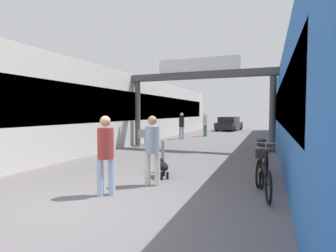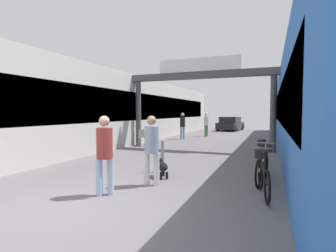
% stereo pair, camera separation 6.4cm
% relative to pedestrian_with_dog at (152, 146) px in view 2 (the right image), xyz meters
% --- Properties ---
extents(ground_plane, '(80.00, 80.00, 0.00)m').
position_rel_pedestrian_with_dog_xyz_m(ground_plane, '(-0.60, -1.70, -0.96)').
color(ground_plane, slate).
extents(storefront_left, '(3.00, 26.00, 3.80)m').
position_rel_pedestrian_with_dog_xyz_m(storefront_left, '(-5.70, 9.30, 0.94)').
color(storefront_left, beige).
rests_on(storefront_left, ground_plane).
extents(storefront_right, '(3.00, 26.00, 3.80)m').
position_rel_pedestrian_with_dog_xyz_m(storefront_right, '(4.49, 9.30, 0.94)').
color(storefront_right, blue).
rests_on(storefront_right, ground_plane).
extents(arcade_sign_gateway, '(7.40, 0.47, 4.36)m').
position_rel_pedestrian_with_dog_xyz_m(arcade_sign_gateway, '(-0.60, 6.73, 2.12)').
color(arcade_sign_gateway, '#4C4C4F').
rests_on(arcade_sign_gateway, ground_plane).
extents(pedestrian_with_dog, '(0.42, 0.42, 1.68)m').
position_rel_pedestrian_with_dog_xyz_m(pedestrian_with_dog, '(0.00, 0.00, 0.00)').
color(pedestrian_with_dog, silver).
rests_on(pedestrian_with_dog, ground_plane).
extents(pedestrian_companion, '(0.48, 0.48, 1.69)m').
position_rel_pedestrian_with_dog_xyz_m(pedestrian_companion, '(-0.60, -1.06, 0.01)').
color(pedestrian_companion, '#A5BFE0').
rests_on(pedestrian_companion, ground_plane).
extents(pedestrian_carrying_crate, '(0.46, 0.46, 1.73)m').
position_rel_pedestrian_with_dog_xyz_m(pedestrian_carrying_crate, '(-2.77, 10.67, 0.03)').
color(pedestrian_carrying_crate, '#8C9EB2').
rests_on(pedestrian_carrying_crate, ground_plane).
extents(pedestrian_elderly_walking, '(0.42, 0.42, 1.74)m').
position_rel_pedestrian_with_dog_xyz_m(pedestrian_elderly_walking, '(-1.75, 13.07, 0.04)').
color(pedestrian_elderly_walking, '#4C7F47').
rests_on(pedestrian_elderly_walking, ground_plane).
extents(dog_on_leash, '(0.59, 0.67, 0.49)m').
position_rel_pedestrian_with_dog_xyz_m(dog_on_leash, '(-0.07, 0.80, -0.66)').
color(dog_on_leash, black).
rests_on(dog_on_leash, ground_plane).
extents(bicycle_black_nearest, '(0.46, 1.68, 0.98)m').
position_rel_pedestrian_with_dog_xyz_m(bicycle_black_nearest, '(2.53, 0.24, -0.53)').
color(bicycle_black_nearest, black).
rests_on(bicycle_black_nearest, ground_plane).
extents(bicycle_orange_second, '(0.46, 1.68, 0.98)m').
position_rel_pedestrian_with_dog_xyz_m(bicycle_orange_second, '(2.50, 1.35, -0.53)').
color(bicycle_orange_second, black).
rests_on(bicycle_orange_second, ground_plane).
extents(bicycle_blue_third, '(0.46, 1.68, 0.98)m').
position_rel_pedestrian_with_dog_xyz_m(bicycle_blue_third, '(2.45, 2.56, -0.53)').
color(bicycle_blue_third, black).
rests_on(bicycle_blue_third, ground_plane).
extents(bollard_post_metal, '(0.10, 0.10, 0.96)m').
position_rel_pedestrian_with_dog_xyz_m(bollard_post_metal, '(-0.31, 1.40, -0.47)').
color(bollard_post_metal, gray).
rests_on(bollard_post_metal, ground_plane).
extents(cafe_chair_aluminium_nearer, '(0.55, 0.55, 0.89)m').
position_rel_pedestrian_with_dog_xyz_m(cafe_chair_aluminium_nearer, '(-3.53, 6.39, -0.42)').
color(cafe_chair_aluminium_nearer, gray).
rests_on(cafe_chair_aluminium_nearer, ground_plane).
extents(cafe_chair_red_farther, '(0.46, 0.46, 0.89)m').
position_rel_pedestrian_with_dog_xyz_m(cafe_chair_red_farther, '(-3.31, 7.32, -0.42)').
color(cafe_chair_red_farther, gray).
rests_on(cafe_chair_red_farther, ground_plane).
extents(parked_car_black, '(2.24, 4.19, 1.33)m').
position_rel_pedestrian_with_dog_xyz_m(parked_car_black, '(-1.03, 20.18, -0.32)').
color(parked_car_black, black).
rests_on(parked_car_black, ground_plane).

